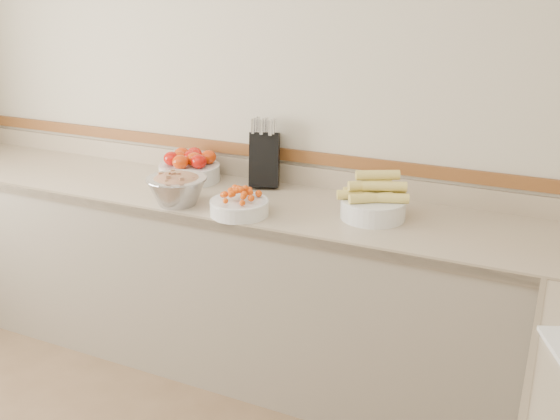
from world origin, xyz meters
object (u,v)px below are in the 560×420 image
at_px(knife_block, 265,158).
at_px(corn_bowl, 373,203).
at_px(cherry_tomato_bowl, 239,205).
at_px(rhubarb_bowl, 177,188).
at_px(tomato_bowl, 190,167).

relative_size(knife_block, corn_bowl, 1.13).
height_order(knife_block, corn_bowl, knife_block).
relative_size(cherry_tomato_bowl, corn_bowl, 0.84).
bearing_deg(knife_block, rhubarb_bowl, -118.94).
xyz_separation_m(knife_block, cherry_tomato_bowl, (0.09, -0.43, -0.10)).
xyz_separation_m(knife_block, rhubarb_bowl, (-0.24, -0.43, -0.06)).
distance_m(tomato_bowl, corn_bowl, 1.03).
xyz_separation_m(tomato_bowl, cherry_tomato_bowl, (0.48, -0.34, -0.02)).
xyz_separation_m(cherry_tomato_bowl, corn_bowl, (0.55, 0.21, 0.02)).
xyz_separation_m(tomato_bowl, rhubarb_bowl, (0.15, -0.34, 0.01)).
bearing_deg(rhubarb_bowl, tomato_bowl, 114.08).
relative_size(knife_block, rhubarb_bowl, 1.26).
bearing_deg(cherry_tomato_bowl, tomato_bowl, 144.30).
relative_size(tomato_bowl, rhubarb_bowl, 1.13).
height_order(cherry_tomato_bowl, corn_bowl, corn_bowl).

